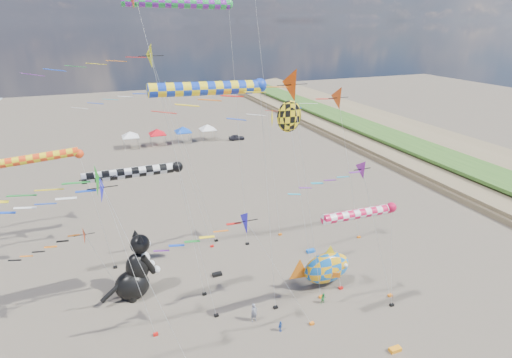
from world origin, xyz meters
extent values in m
cone|color=#FF3C0E|center=(-12.38, 14.57, 7.00)|extent=(1.60, 1.72, 1.77)
cylinder|color=#B2B2B2|center=(-11.60, 14.57, 3.50)|extent=(1.58, 0.02, 7.01)
cube|color=black|center=(-10.83, 14.57, 0.10)|extent=(0.36, 0.24, 0.20)
cylinder|color=#B2B2B2|center=(-5.43, 9.13, 12.22)|extent=(2.92, 0.02, 24.44)
cube|color=black|center=(-3.98, 9.13, 0.10)|extent=(0.36, 0.24, 0.20)
cone|color=#108FB5|center=(-3.20, 20.74, 17.04)|extent=(1.58, 1.69, 1.74)
cylinder|color=#B2B2B2|center=(-1.92, 20.74, 8.52)|extent=(2.59, 0.02, 17.04)
cube|color=black|center=(-0.64, 20.74, 0.10)|extent=(0.36, 0.24, 0.20)
cylinder|color=#B2B2B2|center=(5.16, 19.39, 12.88)|extent=(2.67, 0.02, 25.77)
cube|color=black|center=(6.48, 19.39, 0.10)|extent=(0.36, 0.24, 0.20)
cone|color=#861F90|center=(7.41, 6.02, 12.49)|extent=(1.49, 1.60, 1.65)
cylinder|color=#B2B2B2|center=(9.20, 6.02, 6.25)|extent=(3.60, 0.02, 12.50)
cube|color=black|center=(10.99, 6.02, 0.10)|extent=(0.36, 0.24, 0.20)
cone|color=#FFFD1C|center=(-5.17, 19.76, 19.84)|extent=(2.23, 2.39, 2.46)
cylinder|color=#B2B2B2|center=(-3.28, 19.76, 9.92)|extent=(3.80, 0.02, 19.84)
cube|color=black|center=(-1.39, 19.76, 0.10)|extent=(0.36, 0.24, 0.20)
cone|color=#150DE4|center=(-0.84, 5.44, 9.84)|extent=(1.76, 1.88, 1.94)
cylinder|color=#B2B2B2|center=(1.01, 5.44, 4.92)|extent=(3.73, 0.02, 9.85)
cube|color=black|center=(2.87, 5.44, 0.10)|extent=(0.36, 0.24, 0.20)
cone|color=#DD4C10|center=(11.43, 15.63, 16.08)|extent=(2.21, 2.36, 2.44)
cylinder|color=#B2B2B2|center=(12.94, 15.63, 8.04)|extent=(3.04, 0.02, 16.08)
cube|color=black|center=(14.44, 15.63, 0.10)|extent=(0.36, 0.24, 0.20)
cone|color=#1617BA|center=(-10.57, 8.80, 12.41)|extent=(1.99, 2.13, 2.20)
cylinder|color=#B2B2B2|center=(-9.75, 8.80, 6.20)|extent=(1.66, 0.02, 12.41)
cube|color=black|center=(-8.93, 8.80, 0.10)|extent=(0.36, 0.24, 0.20)
cone|color=#118919|center=(-10.71, 4.64, 14.65)|extent=(1.96, 2.10, 2.17)
cylinder|color=#B2B2B2|center=(-8.91, 4.64, 7.32)|extent=(3.61, 0.02, 14.65)
cone|color=#DF4103|center=(2.04, 8.06, 18.71)|extent=(2.28, 2.44, 2.52)
cylinder|color=#B2B2B2|center=(3.63, 8.06, 9.35)|extent=(3.21, 0.02, 18.71)
cube|color=black|center=(5.23, 8.06, 0.10)|extent=(0.36, 0.24, 0.20)
cylinder|color=black|center=(-9.09, 12.19, 12.27)|extent=(6.79, 0.79, 0.79)
sphere|color=black|center=(-5.69, 12.19, 12.27)|extent=(0.83, 0.83, 0.83)
cylinder|color=#B2B2B2|center=(-4.94, 12.19, 6.14)|extent=(1.52, 0.02, 12.27)
cube|color=black|center=(-4.19, 12.19, 0.10)|extent=(0.36, 0.24, 0.20)
cylinder|color=#F54114|center=(-16.28, 19.40, 11.97)|extent=(6.96, 0.76, 0.76)
sphere|color=#F54114|center=(-12.80, 19.40, 11.97)|extent=(0.79, 0.79, 0.79)
cylinder|color=#B2B2B2|center=(-12.05, 19.40, 5.99)|extent=(1.52, 0.02, 11.98)
cube|color=black|center=(-11.30, 19.40, 0.10)|extent=(0.36, 0.24, 0.20)
cylinder|color=#CE0E3D|center=(5.81, 4.92, 9.57)|extent=(5.95, 0.73, 0.73)
sphere|color=#CE0E3D|center=(8.78, 4.92, 9.57)|extent=(0.77, 0.77, 0.77)
cylinder|color=#B2B2B2|center=(9.53, 4.92, 4.79)|extent=(1.52, 0.02, 9.57)
cube|color=black|center=(10.28, 4.92, 0.10)|extent=(0.36, 0.24, 0.20)
cylinder|color=green|center=(-3.57, 18.84, 23.92)|extent=(8.76, 0.76, 0.76)
sphere|color=green|center=(0.81, 18.84, 23.92)|extent=(0.80, 0.80, 0.80)
cylinder|color=#B2B2B2|center=(1.56, 18.84, 11.96)|extent=(1.52, 0.02, 23.93)
cube|color=black|center=(2.31, 18.84, 0.10)|extent=(0.36, 0.24, 0.20)
cylinder|color=#1236B8|center=(-4.18, 8.26, 18.63)|extent=(7.25, 0.87, 0.87)
sphere|color=#1236B8|center=(-0.55, 8.26, 18.63)|extent=(0.91, 0.91, 0.91)
cylinder|color=#B2B2B2|center=(0.20, 8.26, 9.32)|extent=(1.52, 0.02, 18.63)
cube|color=black|center=(0.95, 8.26, 0.10)|extent=(0.36, 0.24, 0.20)
ellipsoid|color=yellow|center=(3.73, 12.43, 15.32)|extent=(2.20, 0.40, 2.64)
cone|color=yellow|center=(2.23, 12.43, 15.32)|extent=(0.12, 1.80, 1.80)
cylinder|color=#B2B2B2|center=(4.73, 11.43, 7.66)|extent=(2.03, 2.03, 15.32)
cube|color=black|center=(5.73, 10.43, 0.10)|extent=(0.36, 0.24, 0.20)
ellipsoid|color=blue|center=(6.52, 9.50, 1.87)|extent=(4.70, 2.40, 3.00)
cone|color=orange|center=(3.92, 9.50, 1.87)|extent=(2.20, 0.42, 2.20)
cone|color=yellow|center=(6.72, 9.50, 3.37)|extent=(1.60, 0.32, 1.60)
cylinder|color=#B2B2B2|center=(7.62, 9.00, 0.68)|extent=(0.25, 1.04, 1.39)
cube|color=red|center=(7.52, 8.50, 0.10)|extent=(0.36, 0.24, 0.20)
imported|color=gray|center=(-1.28, 7.52, 0.82)|extent=(0.67, 0.51, 1.65)
imported|color=#208439|center=(5.04, 7.37, 0.50)|extent=(0.53, 0.44, 0.99)
imported|color=#2F5BB6|center=(0.21, 5.70, 0.47)|extent=(0.59, 0.48, 0.93)
cube|color=black|center=(-2.34, 14.55, 0.15)|extent=(0.90, 0.44, 0.30)
cube|color=blue|center=(7.99, 14.97, 0.15)|extent=(0.90, 0.44, 0.30)
cube|color=orange|center=(7.22, 0.77, 0.15)|extent=(0.90, 0.44, 0.30)
cube|color=white|center=(-6.00, 60.00, 2.25)|extent=(3.00, 3.00, 0.15)
pyramid|color=white|center=(-6.00, 60.00, 3.30)|extent=(4.20, 4.20, 1.00)
cylinder|color=#999999|center=(-7.30, 58.70, 1.10)|extent=(0.08, 0.08, 2.20)
cylinder|color=#999999|center=(-4.70, 58.70, 1.10)|extent=(0.08, 0.08, 2.20)
cylinder|color=#999999|center=(-7.30, 61.30, 1.10)|extent=(0.08, 0.08, 2.20)
cylinder|color=#999999|center=(-4.70, 61.30, 1.10)|extent=(0.08, 0.08, 2.20)
cube|color=red|center=(-1.00, 60.00, 2.25)|extent=(3.00, 3.00, 0.15)
pyramid|color=red|center=(-1.00, 60.00, 3.30)|extent=(4.20, 4.20, 1.00)
cylinder|color=#999999|center=(-2.30, 58.70, 1.10)|extent=(0.08, 0.08, 2.20)
cylinder|color=#999999|center=(0.30, 58.70, 1.10)|extent=(0.08, 0.08, 2.20)
cylinder|color=#999999|center=(-2.30, 61.30, 1.10)|extent=(0.08, 0.08, 2.20)
cylinder|color=#999999|center=(0.30, 61.30, 1.10)|extent=(0.08, 0.08, 2.20)
cube|color=blue|center=(4.00, 60.00, 2.25)|extent=(3.00, 3.00, 0.15)
pyramid|color=blue|center=(4.00, 60.00, 3.30)|extent=(4.20, 4.20, 1.00)
cylinder|color=#999999|center=(2.70, 58.70, 1.10)|extent=(0.08, 0.08, 2.20)
cylinder|color=#999999|center=(5.30, 58.70, 1.10)|extent=(0.08, 0.08, 2.20)
cylinder|color=#999999|center=(2.70, 61.30, 1.10)|extent=(0.08, 0.08, 2.20)
cylinder|color=#999999|center=(5.30, 61.30, 1.10)|extent=(0.08, 0.08, 2.20)
cube|color=white|center=(9.00, 60.00, 2.25)|extent=(3.00, 3.00, 0.15)
pyramid|color=white|center=(9.00, 60.00, 3.30)|extent=(4.20, 4.20, 1.00)
cylinder|color=#999999|center=(7.70, 58.70, 1.10)|extent=(0.08, 0.08, 2.20)
cylinder|color=#999999|center=(10.30, 58.70, 1.10)|extent=(0.08, 0.08, 2.20)
cylinder|color=#999999|center=(7.70, 61.30, 1.10)|extent=(0.08, 0.08, 2.20)
cylinder|color=#999999|center=(10.30, 61.30, 1.10)|extent=(0.08, 0.08, 2.20)
imported|color=#26262D|center=(14.45, 58.00, 0.55)|extent=(3.34, 1.67, 1.09)
camera|label=1|loc=(-10.55, -16.51, 22.58)|focal=28.00mm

